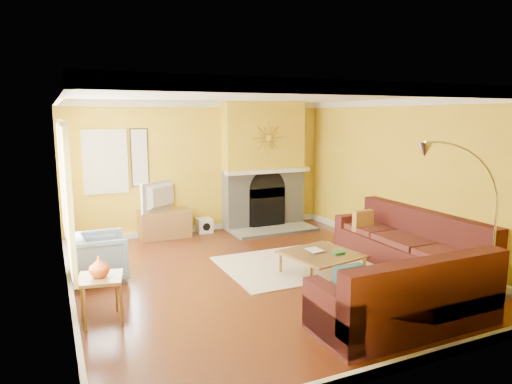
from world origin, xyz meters
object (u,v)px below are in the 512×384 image
coffee_table (321,265)px  armchair (100,257)px  arc_lamp (462,230)px  side_table (101,299)px  sectional_sofa (366,254)px  media_console (165,224)px

coffee_table → armchair: (-3.02, 1.28, 0.16)m
coffee_table → arc_lamp: bearing=-63.8°
coffee_table → side_table: side_table is taller
sectional_sofa → armchair: sectional_sofa is taller
media_console → armchair: 2.43m
side_table → arc_lamp: bearing=-21.6°
media_console → side_table: bearing=-114.6°
sectional_sofa → media_console: size_ratio=3.48×
coffee_table → arc_lamp: (0.86, -1.75, 0.86)m
side_table → armchair: bearing=84.7°
media_console → sectional_sofa: bearing=-60.9°
coffee_table → armchair: 3.29m
sectional_sofa → media_console: 4.25m
arc_lamp → armchair: bearing=142.0°
media_console → side_table: same height
armchair → side_table: size_ratio=1.41×
media_console → side_table: (-1.56, -3.41, 0.00)m
media_console → arc_lamp: size_ratio=0.47×
sectional_sofa → side_table: bearing=175.3°
sectional_sofa → armchair: size_ratio=4.47×
arc_lamp → side_table: bearing=158.4°
sectional_sofa → side_table: 3.64m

